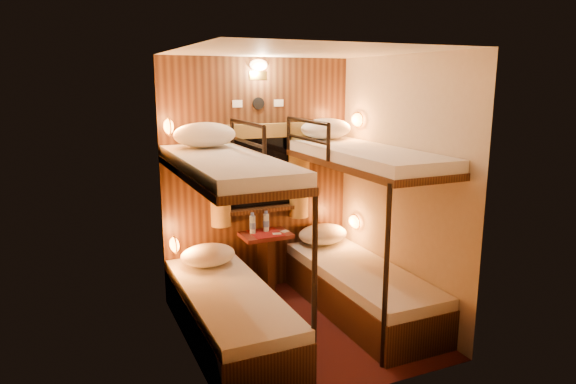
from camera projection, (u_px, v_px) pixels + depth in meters
name	position (u px, v px, depth m)	size (l,w,h in m)	color
floor	(301.00, 328.00, 4.60)	(2.10, 2.10, 0.00)	#39130F
ceiling	(303.00, 51.00, 4.09)	(2.10, 2.10, 0.00)	silver
wall_back	(258.00, 177.00, 5.29)	(2.40, 2.40, 0.00)	#C6B293
wall_front	(370.00, 230.00, 3.41)	(2.40, 2.40, 0.00)	#C6B293
wall_left	(185.00, 209.00, 3.95)	(2.40, 2.40, 0.00)	#C6B293
wall_right	(399.00, 188.00, 4.75)	(2.40, 2.40, 0.00)	#C6B293
back_panel	(259.00, 177.00, 5.27)	(2.00, 0.03, 2.40)	black
bunk_left	(228.00, 278.00, 4.29)	(0.72, 1.90, 1.82)	black
bunk_right	(361.00, 256.00, 4.80)	(0.72, 1.90, 1.82)	black
window	(260.00, 179.00, 5.25)	(1.00, 0.12, 0.79)	black
curtains	(261.00, 172.00, 5.20)	(1.10, 0.22, 1.00)	brown
back_fixtures	(259.00, 73.00, 5.02)	(0.54, 0.09, 0.48)	black
reading_lamps	(271.00, 179.00, 4.96)	(2.00, 0.20, 1.25)	orange
table	(266.00, 255.00, 5.27)	(0.50, 0.34, 0.66)	#5B2214
bottle_left	(253.00, 225.00, 5.19)	(0.06, 0.06, 0.22)	#99BFE5
bottle_right	(266.00, 223.00, 5.27)	(0.06, 0.06, 0.22)	#99BFE5
sachet_a	(277.00, 234.00, 5.19)	(0.09, 0.07, 0.01)	silver
sachet_b	(285.00, 231.00, 5.28)	(0.08, 0.06, 0.01)	silver
pillow_lower_left	(208.00, 255.00, 4.84)	(0.52, 0.37, 0.20)	silver
pillow_lower_right	(323.00, 234.00, 5.48)	(0.54, 0.39, 0.21)	silver
pillow_upper_left	(205.00, 135.00, 4.58)	(0.56, 0.40, 0.22)	silver
pillow_upper_right	(326.00, 129.00, 5.22)	(0.54, 0.38, 0.21)	silver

